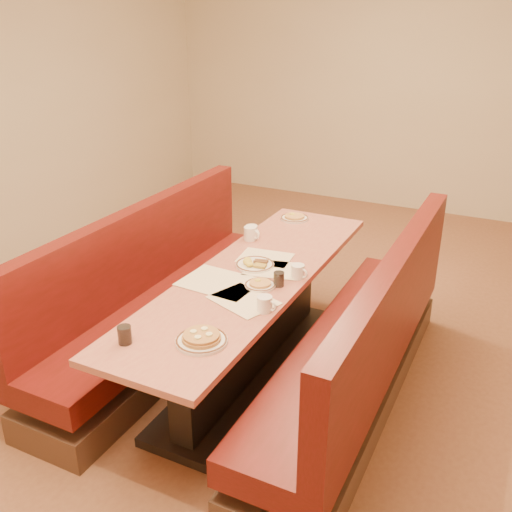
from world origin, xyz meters
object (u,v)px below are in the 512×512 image
at_px(coffee_mug_c, 298,271).
at_px(soda_tumbler_near, 125,335).
at_px(coffee_mug_a, 265,304).
at_px(coffee_mug_b, 251,233).
at_px(diner_table, 253,325).
at_px(soda_tumbler_mid, 279,279).
at_px(booth_right, 360,354).
at_px(coffee_mug_d, 252,232).
at_px(booth_left, 161,303).
at_px(pancake_plate, 201,339).
at_px(eggs_plate, 254,264).

xyz_separation_m(coffee_mug_c, soda_tumbler_near, (-0.48, -1.08, 0.00)).
bearing_deg(coffee_mug_a, coffee_mug_b, 127.82).
xyz_separation_m(diner_table, soda_tumbler_mid, (0.22, -0.08, 0.42)).
height_order(coffee_mug_a, soda_tumbler_near, soda_tumbler_near).
distance_m(booth_right, soda_tumbler_near, 1.44).
bearing_deg(coffee_mug_d, diner_table, -44.00).
height_order(booth_left, coffee_mug_b, booth_left).
xyz_separation_m(booth_left, pancake_plate, (0.87, -0.83, 0.41)).
height_order(diner_table, coffee_mug_c, coffee_mug_c).
bearing_deg(pancake_plate, coffee_mug_a, 70.99).
xyz_separation_m(coffee_mug_d, soda_tumbler_mid, (0.50, -0.63, -0.00)).
distance_m(pancake_plate, coffee_mug_a, 0.45).
xyz_separation_m(eggs_plate, soda_tumbler_near, (-0.16, -1.11, 0.03)).
xyz_separation_m(diner_table, booth_left, (-0.73, 0.00, -0.01)).
bearing_deg(coffee_mug_b, diner_table, -50.28).
bearing_deg(diner_table, coffee_mug_d, 116.99).
xyz_separation_m(coffee_mug_b, coffee_mug_c, (0.55, -0.44, -0.00)).
xyz_separation_m(pancake_plate, soda_tumbler_near, (-0.34, -0.17, 0.03)).
bearing_deg(coffee_mug_c, coffee_mug_a, -74.28).
relative_size(coffee_mug_c, soda_tumbler_mid, 1.29).
height_order(booth_left, coffee_mug_d, booth_left).
distance_m(diner_table, eggs_plate, 0.41).
xyz_separation_m(eggs_plate, soda_tumbler_mid, (0.26, -0.19, 0.03)).
height_order(booth_left, coffee_mug_a, booth_left).
distance_m(pancake_plate, coffee_mug_b, 1.40).
bearing_deg(eggs_plate, soda_tumbler_near, -98.33).
bearing_deg(coffee_mug_b, coffee_mug_a, -47.09).
xyz_separation_m(coffee_mug_c, soda_tumbler_mid, (-0.06, -0.15, -0.00)).
height_order(coffee_mug_c, coffee_mug_d, coffee_mug_d).
height_order(diner_table, coffee_mug_a, coffee_mug_a).
xyz_separation_m(coffee_mug_c, coffee_mug_d, (-0.56, 0.48, 0.00)).
height_order(coffee_mug_b, coffee_mug_c, coffee_mug_b).
bearing_deg(booth_left, coffee_mug_d, 49.98).
relative_size(booth_left, coffee_mug_b, 19.51).
relative_size(eggs_plate, soda_tumbler_mid, 2.81).
relative_size(booth_left, eggs_plate, 10.00).
bearing_deg(coffee_mug_d, eggs_plate, -42.50).
bearing_deg(booth_left, coffee_mug_b, 47.28).
height_order(coffee_mug_a, coffee_mug_d, coffee_mug_d).
relative_size(booth_left, soda_tumbler_near, 26.28).
bearing_deg(coffee_mug_a, coffee_mug_c, 96.62).
distance_m(booth_right, coffee_mug_a, 0.75).
bearing_deg(coffee_mug_c, booth_left, -160.57).
relative_size(eggs_plate, coffee_mug_b, 1.95).
bearing_deg(booth_left, pancake_plate, -43.87).
relative_size(diner_table, pancake_plate, 9.51).
relative_size(soda_tumbler_near, soda_tumbler_mid, 1.07).
distance_m(booth_right, coffee_mug_d, 1.23).
relative_size(booth_right, coffee_mug_d, 20.69).
bearing_deg(soda_tumbler_mid, booth_left, 174.96).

